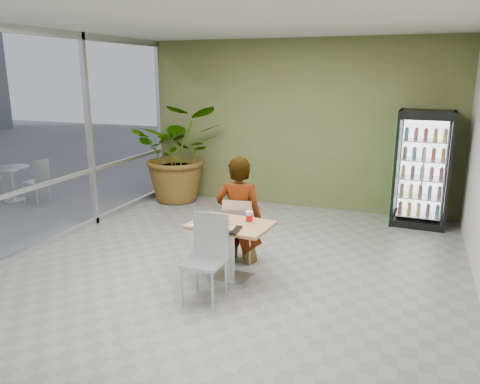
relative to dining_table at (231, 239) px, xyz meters
The scene contains 13 objects.
ground 0.56m from the dining_table, 117.65° to the left, with size 7.00×7.00×0.00m, color gray.
room_envelope 1.08m from the dining_table, 117.65° to the left, with size 6.00×7.00×3.20m, color silver, non-canonical shape.
storefront_frame 3.26m from the dining_table, behind, with size 0.10×7.00×3.20m, color silver, non-canonical shape.
dining_table is the anchor object (origin of this frame).
chair_far 0.58m from the dining_table, 100.67° to the left, with size 0.45×0.45×0.91m.
chair_near 0.56m from the dining_table, 97.26° to the right, with size 0.45×0.45×1.01m.
seated_woman 0.63m from the dining_table, 100.95° to the left, with size 0.66×0.43×1.79m, color black.
pizza_plate 0.25m from the dining_table, 168.24° to the left, with size 0.28×0.22×0.03m.
soda_cup 0.37m from the dining_table, 19.12° to the left, with size 0.09×0.09×0.16m.
napkin_stack 0.47m from the dining_table, 145.45° to the right, with size 0.14×0.14×0.02m, color silver.
cafeteria_tray 0.35m from the dining_table, 89.11° to the right, with size 0.41×0.30×0.02m, color black.
beverage_fridge 3.95m from the dining_table, 55.46° to the left, with size 0.93×0.73×1.97m.
potted_plant 4.04m from the dining_table, 126.68° to the left, with size 1.78×1.54×1.98m, color #346227.
Camera 1 is at (2.13, -5.29, 2.57)m, focal length 35.00 mm.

